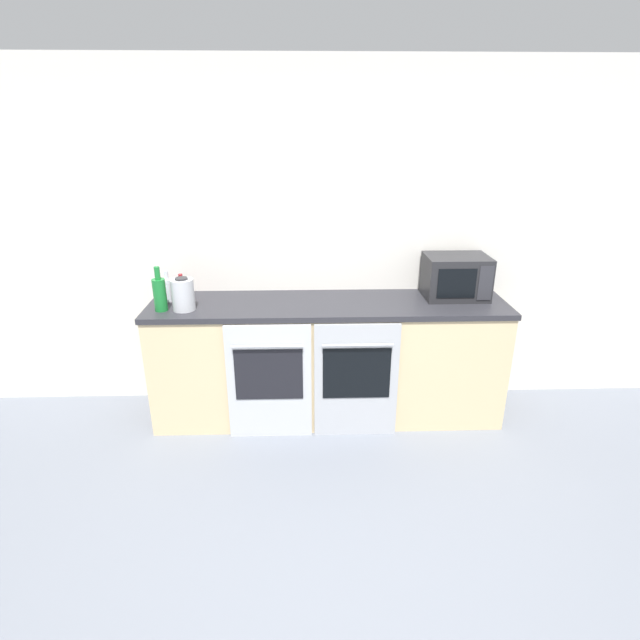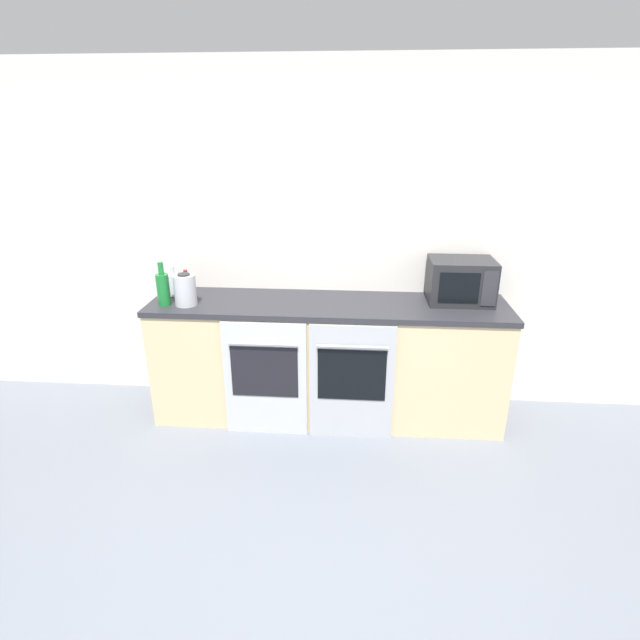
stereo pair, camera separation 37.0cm
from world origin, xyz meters
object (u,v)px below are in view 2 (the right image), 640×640
(bottle_red, at_px, (187,286))
(bottle_green, at_px, (163,288))
(oven_right, at_px, (352,382))
(bottle_clear, at_px, (174,284))
(oven_left, at_px, (265,379))
(microwave, at_px, (461,281))
(kettle, at_px, (185,290))

(bottle_red, xyz_separation_m, bottle_green, (-0.10, -0.19, 0.04))
(oven_right, distance_m, bottle_clear, 1.53)
(bottle_red, height_order, bottle_clear, bottle_clear)
(oven_left, bearing_deg, oven_right, 0.00)
(oven_right, xyz_separation_m, microwave, (0.77, 0.42, 0.64))
(microwave, bearing_deg, oven_left, -163.33)
(microwave, height_order, bottle_red, microwave)
(microwave, height_order, bottle_green, same)
(oven_left, relative_size, microwave, 1.90)
(oven_right, height_order, bottle_red, bottle_red)
(microwave, bearing_deg, bottle_green, -173.72)
(bottle_clear, xyz_separation_m, bottle_green, (-0.00, -0.21, 0.03))
(bottle_red, bearing_deg, bottle_green, -118.49)
(bottle_green, xyz_separation_m, kettle, (0.16, 0.01, -0.01))
(microwave, xyz_separation_m, kettle, (-1.98, -0.22, -0.05))
(bottle_red, bearing_deg, oven_left, -30.16)
(bottle_green, bearing_deg, oven_right, -7.54)
(microwave, relative_size, bottle_green, 1.46)
(oven_left, xyz_separation_m, bottle_red, (-0.64, 0.37, 0.56))
(bottle_clear, relative_size, kettle, 0.98)
(oven_left, relative_size, bottle_clear, 3.85)
(bottle_clear, bearing_deg, bottle_green, -90.28)
(bottle_clear, bearing_deg, oven_left, -27.37)
(microwave, xyz_separation_m, bottle_clear, (-2.13, -0.03, -0.07))
(oven_right, distance_m, bottle_green, 1.50)
(microwave, distance_m, kettle, 1.99)
(microwave, relative_size, kettle, 1.98)
(bottle_green, height_order, kettle, bottle_green)
(oven_right, relative_size, bottle_red, 4.21)
(oven_right, relative_size, microwave, 1.90)
(oven_right, xyz_separation_m, bottle_red, (-1.26, 0.37, 0.56))
(bottle_clear, distance_m, bottle_green, 0.21)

